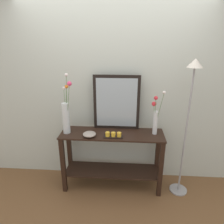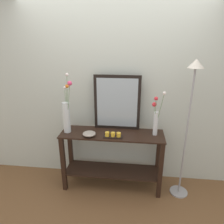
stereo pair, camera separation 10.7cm
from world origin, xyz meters
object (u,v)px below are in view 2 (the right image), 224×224
(mirror_leaning, at_px, (117,103))
(vase_right, at_px, (156,118))
(decorative_bowl, at_px, (89,134))
(floor_lamp, at_px, (190,110))
(candle_tray, at_px, (113,135))
(tall_vase_left, at_px, (67,114))
(console_table, at_px, (112,154))

(mirror_leaning, bearing_deg, vase_right, -16.28)
(mirror_leaning, xyz_separation_m, decorative_bowl, (-0.33, -0.29, -0.34))
(vase_right, relative_size, floor_lamp, 0.33)
(decorative_bowl, bearing_deg, candle_tray, 0.85)
(mirror_leaning, height_order, decorative_bowl, mirror_leaning)
(tall_vase_left, height_order, floor_lamp, floor_lamp)
(vase_right, relative_size, decorative_bowl, 3.55)
(console_table, bearing_deg, floor_lamp, -3.16)
(console_table, distance_m, decorative_bowl, 0.47)
(tall_vase_left, height_order, candle_tray, tall_vase_left)
(mirror_leaning, distance_m, floor_lamp, 0.92)
(floor_lamp, bearing_deg, console_table, 176.84)
(vase_right, relative_size, candle_tray, 2.46)
(tall_vase_left, xyz_separation_m, decorative_bowl, (0.32, -0.09, -0.22))
(decorative_bowl, relative_size, floor_lamp, 0.09)
(candle_tray, bearing_deg, console_table, 102.59)
(mirror_leaning, distance_m, candle_tray, 0.45)
(console_table, distance_m, floor_lamp, 1.18)
(decorative_bowl, bearing_deg, console_table, 22.02)
(vase_right, bearing_deg, tall_vase_left, -177.93)
(console_table, bearing_deg, tall_vase_left, -178.10)
(console_table, distance_m, vase_right, 0.79)
(tall_vase_left, height_order, vase_right, tall_vase_left)
(tall_vase_left, height_order, decorative_bowl, tall_vase_left)
(floor_lamp, bearing_deg, candle_tray, -176.40)
(mirror_leaning, xyz_separation_m, candle_tray, (-0.02, -0.28, -0.35))
(decorative_bowl, height_order, floor_lamp, floor_lamp)
(console_table, distance_m, mirror_leaning, 0.72)
(tall_vase_left, bearing_deg, vase_right, 2.07)
(console_table, relative_size, candle_tray, 5.65)
(mirror_leaning, relative_size, vase_right, 1.25)
(vase_right, xyz_separation_m, candle_tray, (-0.54, -0.13, -0.21))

